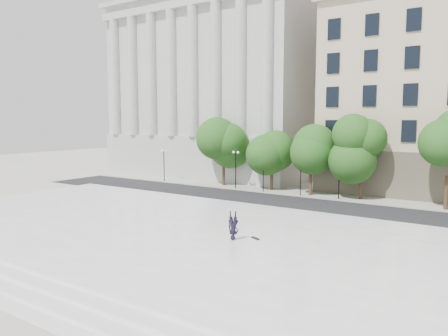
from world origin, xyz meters
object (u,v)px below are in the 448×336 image
(traffic_light_east, at_px, (301,162))
(skateboard, at_px, (255,238))
(person_lying, at_px, (233,236))
(traffic_light_west, at_px, (263,160))

(traffic_light_east, distance_m, skateboard, 19.57)
(skateboard, bearing_deg, traffic_light_east, 130.43)
(person_lying, bearing_deg, skateboard, 21.57)
(traffic_light_west, bearing_deg, skateboard, -62.48)
(traffic_light_east, height_order, skateboard, traffic_light_east)
(skateboard, bearing_deg, person_lying, -109.90)
(person_lying, relative_size, skateboard, 2.54)
(person_lying, height_order, skateboard, person_lying)
(person_lying, xyz_separation_m, skateboard, (1.05, 1.05, -0.22))
(traffic_light_west, height_order, skateboard, traffic_light_west)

